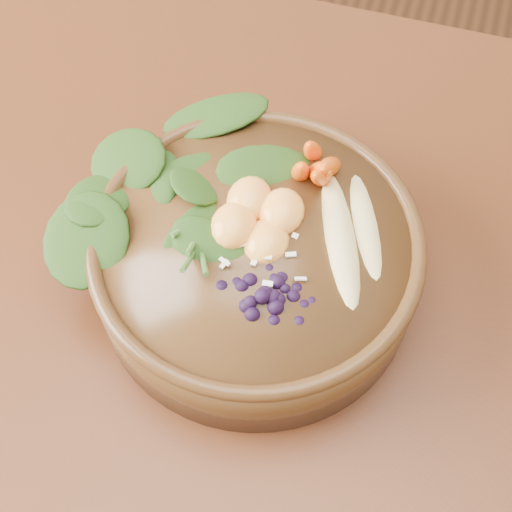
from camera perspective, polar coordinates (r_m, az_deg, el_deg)
ground at (r=1.36m, az=-0.29°, el=-19.79°), size 4.00×4.00×0.00m
dining_table at (r=0.73m, az=-0.51°, el=-9.06°), size 1.60×0.90×0.75m
stoneware_bowl at (r=0.63m, az=-0.00°, el=-0.48°), size 0.36×0.36×0.08m
kale_heap at (r=0.62m, az=-4.35°, el=7.00°), size 0.23×0.22×0.04m
carrot_cluster at (r=0.62m, az=4.56°, el=9.57°), size 0.07×0.07×0.08m
banana_halves at (r=0.60m, az=7.91°, el=2.69°), size 0.10×0.17×0.03m
mandarin_cluster at (r=0.59m, az=0.13°, el=3.69°), size 0.11×0.11×0.03m
blueberry_pile at (r=0.55m, az=0.53°, el=-2.59°), size 0.16×0.14×0.04m
coconut_flakes at (r=0.58m, az=0.26°, el=0.03°), size 0.11×0.09×0.01m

